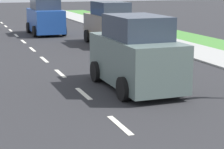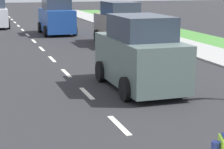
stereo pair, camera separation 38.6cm
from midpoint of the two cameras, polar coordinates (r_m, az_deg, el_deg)
name	(u,v)px [view 1 (the left image)]	position (r m, az deg, el deg)	size (l,w,h in m)	color
ground_plane	(23,41)	(24.38, -12.44, 4.45)	(96.00, 96.00, 0.00)	#28282B
lane_center_line	(13,33)	(28.52, -13.59, 5.51)	(0.14, 46.40, 0.01)	silver
car_outgoing_ahead	(136,55)	(12.93, 2.35, 2.68)	(1.96, 4.01, 2.26)	slate
car_parked_far	(110,25)	(22.36, -0.78, 6.74)	(1.95, 4.06, 2.25)	gray
car_outgoing_far	(45,18)	(27.13, -9.40, 7.59)	(2.01, 3.83, 2.27)	#1E4799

